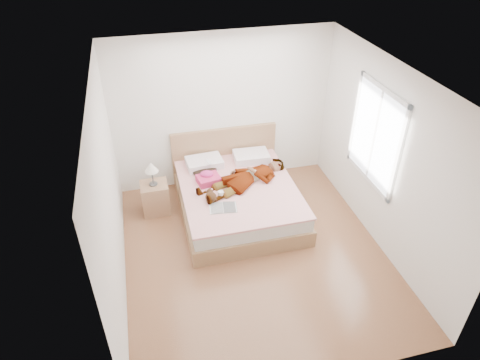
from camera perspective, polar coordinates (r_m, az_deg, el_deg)
The scene contains 11 objects.
ground at distance 6.19m, azimuth 1.95°, elevation -9.70°, with size 4.00×4.00×0.00m, color #502C19.
woman at distance 6.62m, azimuth 0.73°, elevation 0.56°, with size 0.60×1.60×0.22m, color white.
hair at distance 6.94m, azimuth -4.78°, elevation 1.42°, with size 0.40×0.50×0.07m, color black.
phone at distance 6.82m, azimuth -4.20°, elevation 2.41°, with size 0.05×0.10×0.01m, color silver.
room_shell at distance 6.17m, azimuth 17.59°, elevation 5.63°, with size 4.00×4.00×4.00m.
bed at distance 6.78m, azimuth -0.38°, elevation -2.11°, with size 1.80×2.08×1.00m.
towel at distance 6.65m, azimuth -4.26°, elevation 0.23°, with size 0.39×0.33×0.18m.
magazine at distance 6.14m, azimuth -2.27°, elevation -3.73°, with size 0.42×0.31×0.02m.
coffee_mug at distance 6.34m, azimuth -2.55°, elevation -1.90°, with size 0.13×0.11×0.10m.
plush_toy at distance 6.27m, azimuth -3.93°, elevation -2.14°, with size 0.16×0.25×0.14m.
nightstand at distance 6.87m, azimuth -11.26°, elevation -2.05°, with size 0.42×0.38×0.91m.
Camera 1 is at (-1.29, -4.27, 4.30)m, focal length 32.00 mm.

